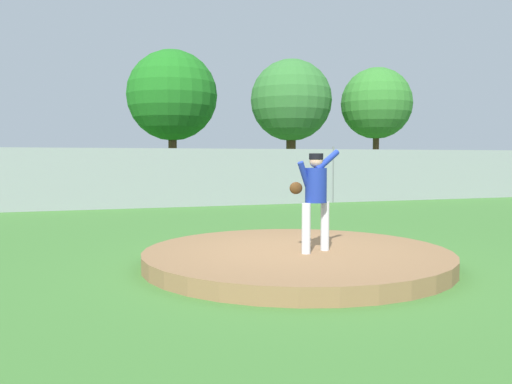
# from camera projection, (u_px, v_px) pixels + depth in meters

# --- Properties ---
(ground_plane) EXTENTS (80.00, 80.00, 0.00)m
(ground_plane) POSITION_uv_depth(u_px,v_px,m) (207.00, 221.00, 13.71)
(ground_plane) COLOR #427A33
(asphalt_strip) EXTENTS (44.00, 7.00, 0.01)m
(asphalt_strip) POSITION_uv_depth(u_px,v_px,m) (160.00, 197.00, 21.76)
(asphalt_strip) COLOR #2B2B2D
(asphalt_strip) RESTS_ON ground_plane
(pitchers_mound) EXTENTS (4.69, 4.69, 0.24)m
(pitchers_mound) POSITION_uv_depth(u_px,v_px,m) (297.00, 257.00, 8.03)
(pitchers_mound) COLOR olive
(pitchers_mound) RESTS_ON ground_plane
(pitcher_youth) EXTENTS (0.82, 0.32, 1.53)m
(pitcher_youth) POSITION_uv_depth(u_px,v_px,m) (315.00, 191.00, 7.77)
(pitcher_youth) COLOR silver
(pitcher_youth) RESTS_ON pitchers_mound
(baseball) EXTENTS (0.07, 0.07, 0.07)m
(baseball) POSITION_uv_depth(u_px,v_px,m) (307.00, 236.00, 9.17)
(baseball) COLOR white
(baseball) RESTS_ON pitchers_mound
(chainlink_fence) EXTENTS (28.48, 0.07, 2.06)m
(chainlink_fence) POSITION_uv_depth(u_px,v_px,m) (180.00, 178.00, 17.44)
(chainlink_fence) COLOR gray
(chainlink_fence) RESTS_ON ground_plane
(parked_car_white) EXTENTS (2.00, 4.17, 1.69)m
(parked_car_white) POSITION_uv_depth(u_px,v_px,m) (364.00, 176.00, 25.15)
(parked_car_white) COLOR silver
(parked_car_white) RESTS_ON ground_plane
(parked_car_champagne) EXTENTS (1.93, 4.61, 1.67)m
(parked_car_champagne) POSITION_uv_depth(u_px,v_px,m) (230.00, 178.00, 22.15)
(parked_car_champagne) COLOR tan
(parked_car_champagne) RESTS_ON ground_plane
(parked_car_navy) EXTENTS (1.93, 4.59, 1.57)m
(parked_car_navy) POSITION_uv_depth(u_px,v_px,m) (309.00, 177.00, 24.29)
(parked_car_navy) COLOR #161E4C
(parked_car_navy) RESTS_ON ground_plane
(parked_car_charcoal) EXTENTS (2.04, 4.79, 1.67)m
(parked_car_charcoal) POSITION_uv_depth(u_px,v_px,m) (118.00, 178.00, 21.49)
(parked_car_charcoal) COLOR #232328
(parked_car_charcoal) RESTS_ON ground_plane
(tree_leaning_west) EXTENTS (4.85, 4.85, 7.43)m
(tree_leaning_west) POSITION_uv_depth(u_px,v_px,m) (172.00, 96.00, 28.10)
(tree_leaning_west) COLOR #4C331E
(tree_leaning_west) RESTS_ON ground_plane
(tree_tall_centre) EXTENTS (4.93, 4.93, 7.62)m
(tree_tall_centre) POSITION_uv_depth(u_px,v_px,m) (291.00, 101.00, 31.74)
(tree_tall_centre) COLOR #4C331E
(tree_tall_centre) RESTS_ON ground_plane
(tree_broad_left) EXTENTS (4.41, 4.41, 7.25)m
(tree_broad_left) POSITION_uv_depth(u_px,v_px,m) (377.00, 104.00, 32.49)
(tree_broad_left) COLOR #4C331E
(tree_broad_left) RESTS_ON ground_plane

